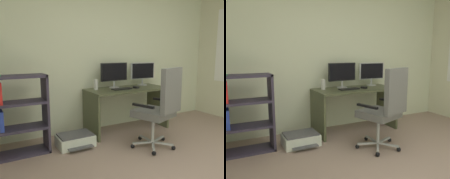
{
  "view_description": "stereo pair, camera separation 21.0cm",
  "coord_description": "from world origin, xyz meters",
  "views": [
    {
      "loc": [
        -1.9,
        -1.29,
        1.37
      ],
      "look_at": [
        -0.16,
        1.74,
        0.8
      ],
      "focal_mm": 37.81,
      "sensor_mm": 36.0,
      "label": 1
    },
    {
      "loc": [
        -1.72,
        -1.39,
        1.37
      ],
      "look_at": [
        -0.16,
        1.74,
        0.8
      ],
      "focal_mm": 37.81,
      "sensor_mm": 36.0,
      "label": 2
    }
  ],
  "objects": [
    {
      "name": "office_chair",
      "position": [
        0.26,
        1.12,
        0.62
      ],
      "size": [
        0.64,
        0.69,
        1.15
      ],
      "color": "#B7BABC",
      "rests_on": "ground"
    },
    {
      "name": "printer",
      "position": [
        -0.74,
        1.8,
        0.09
      ],
      "size": [
        0.52,
        0.44,
        0.19
      ],
      "color": "silver",
      "rests_on": "ground"
    },
    {
      "name": "desk",
      "position": [
        0.31,
        2.04,
        0.54
      ],
      "size": [
        1.41,
        0.62,
        0.74
      ],
      "color": "#4C5135",
      "rests_on": "ground"
    },
    {
      "name": "desktop_speaker",
      "position": [
        -0.23,
        2.16,
        0.82
      ],
      "size": [
        0.07,
        0.07,
        0.17
      ],
      "primitive_type": "cylinder",
      "color": "silver",
      "rests_on": "desk"
    },
    {
      "name": "keyboard",
      "position": [
        0.16,
        1.97,
        0.75
      ],
      "size": [
        0.34,
        0.14,
        0.02
      ],
      "primitive_type": "cube",
      "rotation": [
        0.0,
        0.0,
        0.04
      ],
      "color": "black",
      "rests_on": "desk"
    },
    {
      "name": "monitor_secondary",
      "position": [
        0.76,
        2.2,
        0.99
      ],
      "size": [
        0.49,
        0.18,
        0.42
      ],
      "color": "#B2B5B7",
      "rests_on": "desk"
    },
    {
      "name": "monitor_main",
      "position": [
        0.15,
        2.2,
        1.0
      ],
      "size": [
        0.52,
        0.18,
        0.43
      ],
      "color": "#B2B5B7",
      "rests_on": "desk"
    },
    {
      "name": "computer_mouse",
      "position": [
        0.43,
        1.94,
        0.76
      ],
      "size": [
        0.08,
        0.11,
        0.03
      ],
      "primitive_type": "cube",
      "rotation": [
        0.0,
        0.0,
        0.28
      ],
      "color": "black",
      "rests_on": "desk"
    },
    {
      "name": "wall_back",
      "position": [
        0.0,
        2.45,
        1.4
      ],
      "size": [
        4.95,
        0.1,
        2.8
      ],
      "primitive_type": "cube",
      "color": "beige",
      "rests_on": "ground"
    },
    {
      "name": "bookshelf",
      "position": [
        -1.7,
        1.89,
        0.53
      ],
      "size": [
        0.96,
        0.32,
        1.06
      ],
      "color": "#332C40",
      "rests_on": "ground"
    }
  ]
}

